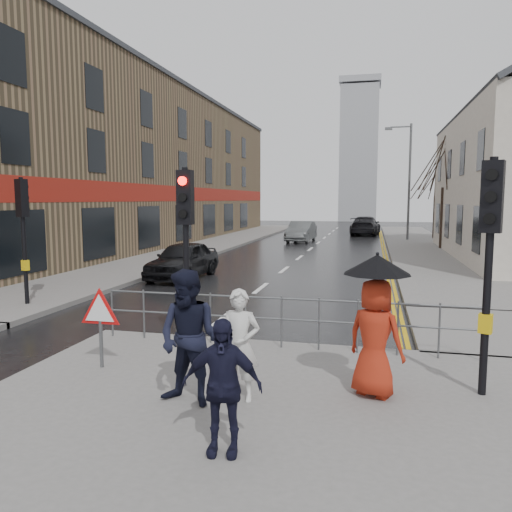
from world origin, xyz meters
The scene contains 22 objects.
ground centered at (0.00, 0.00, 0.00)m, with size 120.00×120.00×0.00m, color black.
near_pavement centered at (3.00, -3.50, 0.07)m, with size 10.00×9.00×0.14m, color #605E5B.
left_pavement centered at (-6.50, 23.00, 0.07)m, with size 4.00×44.00×0.14m, color #605E5B.
right_pavement centered at (6.50, 25.00, 0.07)m, with size 4.00×40.00×0.14m, color #605E5B.
pavement_bridge_right centered at (6.50, 3.00, 0.07)m, with size 4.00×4.20×0.14m, color #605E5B.
building_left_terrace centered at (-12.00, 22.00, 5.00)m, with size 8.00×42.00×10.00m, color brown.
church_tower centered at (1.50, 62.00, 9.00)m, with size 5.00×5.00×18.00m, color #979A9F.
traffic_signal_near_left centered at (0.20, 0.20, 2.46)m, with size 0.28×0.27×3.40m.
traffic_signal_near_right centered at (5.20, -1.00, 2.46)m, with size 0.34×0.33×3.40m.
traffic_signal_far_left centered at (-5.50, 3.00, 2.46)m, with size 0.34×0.33×3.40m.
guard_railing_front centered at (1.95, 0.60, 0.86)m, with size 7.14×0.04×1.00m.
warning_sign centered at (-0.80, -1.21, 1.04)m, with size 0.80×0.07×1.35m.
street_lamp centered at (5.82, 28.00, 4.71)m, with size 1.83×0.25×8.00m.
tree_near centered at (7.50, 22.00, 5.14)m, with size 2.40×2.40×6.58m.
tree_far centered at (8.00, 30.00, 4.42)m, with size 2.40×2.40×5.64m.
pedestrian_a centered at (1.82, -1.99, 0.93)m, with size 0.58×0.38×1.58m, color silver.
pedestrian_b centered at (1.19, -2.30, 1.08)m, with size 0.91×0.71×1.88m, color black.
pedestrian_with_umbrella centered at (3.67, -1.39, 1.26)m, with size 0.99×0.96×2.05m.
pedestrian_d centered at (2.02, -3.47, 0.91)m, with size 0.90×0.37×1.54m, color black.
car_parked centered at (-3.34, 8.96, 0.69)m, with size 1.63×4.05×1.38m, color black.
car_mid centered at (-1.28, 26.16, 0.72)m, with size 1.52×4.35×1.43m, color #505455.
car_far centered at (3.00, 33.97, 0.78)m, with size 2.17×5.35×1.55m, color black.
Camera 1 is at (3.59, -8.54, 2.96)m, focal length 35.00 mm.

